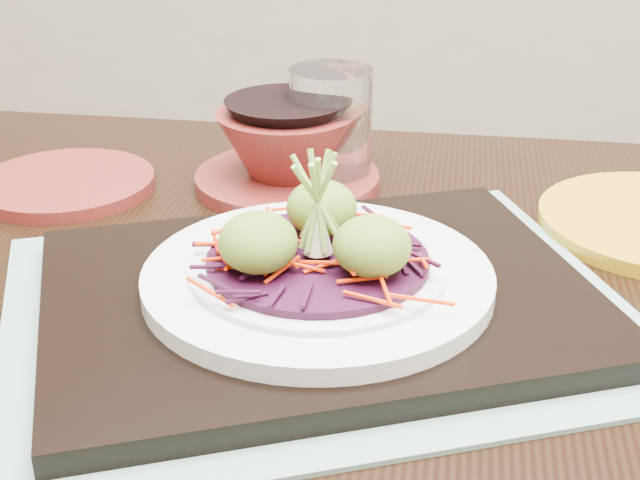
# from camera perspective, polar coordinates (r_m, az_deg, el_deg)

# --- Properties ---
(dining_table) EXTENTS (1.23, 0.88, 0.73)m
(dining_table) POSITION_cam_1_polar(r_m,az_deg,el_deg) (0.70, 0.23, -10.73)
(dining_table) COLOR black
(dining_table) RESTS_ON ground
(placemat) EXTENTS (0.52, 0.46, 0.00)m
(placemat) POSITION_cam_1_polar(r_m,az_deg,el_deg) (0.63, -0.14, -4.47)
(placemat) COLOR gray
(placemat) RESTS_ON dining_table
(serving_tray) EXTENTS (0.45, 0.39, 0.02)m
(serving_tray) POSITION_cam_1_polar(r_m,az_deg,el_deg) (0.63, -0.14, -3.65)
(serving_tray) COLOR black
(serving_tray) RESTS_ON placemat
(white_plate) EXTENTS (0.24, 0.24, 0.02)m
(white_plate) POSITION_cam_1_polar(r_m,az_deg,el_deg) (0.62, -0.14, -2.32)
(white_plate) COLOR silver
(white_plate) RESTS_ON serving_tray
(cabbage_bed) EXTENTS (0.15, 0.15, 0.01)m
(cabbage_bed) POSITION_cam_1_polar(r_m,az_deg,el_deg) (0.61, -0.14, -1.29)
(cabbage_bed) COLOR #2F0920
(cabbage_bed) RESTS_ON white_plate
(carrot_julienne) EXTENTS (0.19, 0.19, 0.01)m
(carrot_julienne) POSITION_cam_1_polar(r_m,az_deg,el_deg) (0.61, -0.14, -0.66)
(carrot_julienne) COLOR #ED2E04
(carrot_julienne) RESTS_ON cabbage_bed
(guacamole_scoops) EXTENTS (0.13, 0.12, 0.04)m
(guacamole_scoops) POSITION_cam_1_polar(r_m,az_deg,el_deg) (0.60, -0.15, 0.52)
(guacamole_scoops) COLOR #5A7523
(guacamole_scoops) RESTS_ON cabbage_bed
(scallion_garnish) EXTENTS (0.06, 0.06, 0.08)m
(scallion_garnish) POSITION_cam_1_polar(r_m,az_deg,el_deg) (0.60, -0.15, 2.17)
(scallion_garnish) COLOR #8DBA4A
(scallion_garnish) RESTS_ON cabbage_bed
(terracotta_side_plate) EXTENTS (0.20, 0.20, 0.01)m
(terracotta_side_plate) POSITION_cam_1_polar(r_m,az_deg,el_deg) (0.87, -15.95, 3.50)
(terracotta_side_plate) COLOR maroon
(terracotta_side_plate) RESTS_ON dining_table
(water_glass) EXTENTS (0.10, 0.10, 0.11)m
(water_glass) POSITION_cam_1_polar(r_m,az_deg,el_deg) (0.84, 0.69, 7.23)
(water_glass) COLOR white
(water_glass) RESTS_ON dining_table
(terracotta_bowl_set) EXTENTS (0.20, 0.20, 0.07)m
(terracotta_bowl_set) POSITION_cam_1_polar(r_m,az_deg,el_deg) (0.84, -2.14, 5.55)
(terracotta_bowl_set) COLOR maroon
(terracotta_bowl_set) RESTS_ON dining_table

